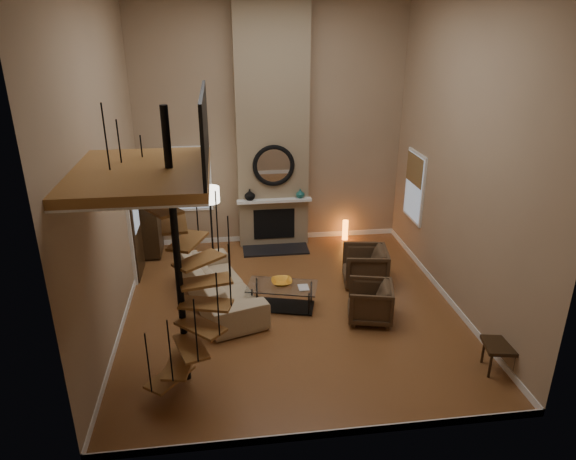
{
  "coord_description": "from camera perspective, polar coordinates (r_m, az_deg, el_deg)",
  "views": [
    {
      "loc": [
        -1.14,
        -8.24,
        4.98
      ],
      "look_at": [
        0.0,
        0.4,
        1.4
      ],
      "focal_mm": 32.21,
      "sensor_mm": 36.0,
      "label": 1
    }
  ],
  "objects": [
    {
      "name": "coffee_table",
      "position": [
        9.57,
        -0.66,
        -7.04
      ],
      "size": [
        1.39,
        0.95,
        0.46
      ],
      "color": "silver",
      "rests_on": "ground"
    },
    {
      "name": "window_back",
      "position": [
        11.97,
        -10.9,
        5.63
      ],
      "size": [
        1.02,
        0.06,
        1.52
      ],
      "color": "white",
      "rests_on": "back_wall"
    },
    {
      "name": "front_wall",
      "position": [
        5.58,
        4.9,
        -1.3
      ],
      "size": [
        6.0,
        0.02,
        5.5
      ],
      "primitive_type": "cube",
      "color": "tan",
      "rests_on": "ground"
    },
    {
      "name": "window_right",
      "position": [
        11.53,
        13.79,
        4.78
      ],
      "size": [
        0.06,
        1.02,
        1.52
      ],
      "color": "white",
      "rests_on": "right_wall"
    },
    {
      "name": "hearth",
      "position": [
        11.95,
        -1.36,
        -2.2
      ],
      "size": [
        1.5,
        0.6,
        0.04
      ],
      "primitive_type": "cube",
      "color": "black",
      "rests_on": "ground"
    },
    {
      "name": "book",
      "position": [
        9.4,
        1.58,
        -6.39
      ],
      "size": [
        0.19,
        0.25,
        0.02
      ],
      "primitive_type": "imported",
      "rotation": [
        0.0,
        0.0,
        -0.0
      ],
      "color": "gray",
      "rests_on": "coffee_table"
    },
    {
      "name": "left_wall",
      "position": [
        8.74,
        -19.66,
        6.24
      ],
      "size": [
        0.02,
        6.5,
        5.5
      ],
      "primitive_type": "cube",
      "color": "tan",
      "rests_on": "ground"
    },
    {
      "name": "floor_lamp",
      "position": [
        11.02,
        -8.6,
        3.2
      ],
      "size": [
        0.41,
        0.41,
        1.72
      ],
      "color": "black",
      "rests_on": "ground"
    },
    {
      "name": "bowl",
      "position": [
        9.52,
        -0.7,
        -5.77
      ],
      "size": [
        0.39,
        0.39,
        0.1
      ],
      "primitive_type": "imported",
      "color": "gold",
      "rests_on": "coffee_table"
    },
    {
      "name": "baseboard_left",
      "position": [
        9.77,
        -17.56,
        -9.06
      ],
      "size": [
        0.02,
        6.5,
        0.12
      ],
      "primitive_type": "cube",
      "color": "white",
      "rests_on": "ground"
    },
    {
      "name": "mirror_frame",
      "position": [
        11.54,
        -1.59,
        7.11
      ],
      "size": [
        0.94,
        0.1,
        0.94
      ],
      "primitive_type": "torus",
      "rotation": [
        1.57,
        0.0,
        0.0
      ],
      "color": "black",
      "rests_on": "chimney_breast"
    },
    {
      "name": "right_wall",
      "position": [
        9.49,
        18.77,
        7.55
      ],
      "size": [
        0.02,
        6.5,
        5.5
      ],
      "primitive_type": "cube",
      "color": "tan",
      "rests_on": "ground"
    },
    {
      "name": "chimney_breast",
      "position": [
        11.57,
        -1.75,
        11.21
      ],
      "size": [
        1.6,
        0.38,
        5.5
      ],
      "primitive_type": "cube",
      "color": "#8A7659",
      "rests_on": "ground"
    },
    {
      "name": "vase_left",
      "position": [
        11.67,
        -4.24,
        3.91
      ],
      "size": [
        0.24,
        0.24,
        0.25
      ],
      "primitive_type": "imported",
      "color": "black",
      "rests_on": "mantel"
    },
    {
      "name": "vase_right",
      "position": [
        11.79,
        1.36,
        4.06
      ],
      "size": [
        0.2,
        0.2,
        0.21
      ],
      "primitive_type": "imported",
      "color": "#185650",
      "rests_on": "mantel"
    },
    {
      "name": "accent_lamp",
      "position": [
        12.53,
        6.33,
        0.01
      ],
      "size": [
        0.14,
        0.14,
        0.49
      ],
      "primitive_type": "cylinder",
      "color": "orange",
      "rests_on": "ground"
    },
    {
      "name": "sofa",
      "position": [
        9.75,
        -7.63,
        -5.95
      ],
      "size": [
        1.69,
        2.71,
        0.74
      ],
      "primitive_type": "imported",
      "rotation": [
        0.0,
        0.0,
        1.87
      ],
      "color": "tan",
      "rests_on": "ground"
    },
    {
      "name": "firebox",
      "position": [
        12.01,
        -1.53,
        0.67
      ],
      "size": [
        0.95,
        0.02,
        0.72
      ],
      "primitive_type": "cube",
      "color": "black",
      "rests_on": "chimney_breast"
    },
    {
      "name": "armchair_far",
      "position": [
        9.29,
        9.47,
        -7.86
      ],
      "size": [
        0.92,
        0.91,
        0.7
      ],
      "primitive_type": "imported",
      "rotation": [
        0.0,
        0.0,
        -1.81
      ],
      "color": "#473321",
      "rests_on": "ground"
    },
    {
      "name": "armchair_near",
      "position": [
        10.54,
        8.91,
        -4.0
      ],
      "size": [
        0.99,
        0.97,
        0.79
      ],
      "primitive_type": "imported",
      "rotation": [
        0.0,
        0.0,
        -1.73
      ],
      "color": "#473321",
      "rests_on": "ground"
    },
    {
      "name": "baseboard_back",
      "position": [
        12.54,
        -1.69,
        -0.77
      ],
      "size": [
        6.0,
        0.02,
        0.12
      ],
      "primitive_type": "cube",
      "color": "white",
      "rests_on": "ground"
    },
    {
      "name": "spiral_stair",
      "position": [
        7.23,
        -11.86,
        -4.45
      ],
      "size": [
        1.47,
        1.47,
        4.06
      ],
      "color": "black",
      "rests_on": "ground"
    },
    {
      "name": "mantel",
      "position": [
        11.72,
        -1.52,
        3.25
      ],
      "size": [
        1.7,
        0.18,
        0.06
      ],
      "primitive_type": "cube",
      "color": "white",
      "rests_on": "chimney_breast"
    },
    {
      "name": "loft",
      "position": [
        6.73,
        -15.07,
        6.54
      ],
      "size": [
        1.7,
        2.2,
        1.09
      ],
      "color": "olive",
      "rests_on": "left_wall"
    },
    {
      "name": "hutch",
      "position": [
        11.83,
        -14.99,
        1.63
      ],
      "size": [
        0.38,
        0.81,
        1.81
      ],
      "primitive_type": "cube",
      "color": "#301E10",
      "rests_on": "ground"
    },
    {
      "name": "ground",
      "position": [
        9.7,
        0.31,
        -8.6
      ],
      "size": [
        6.0,
        6.5,
        0.01
      ],
      "primitive_type": "cube",
      "color": "#985F31",
      "rests_on": "ground"
    },
    {
      "name": "entry_door",
      "position": [
        10.93,
        -16.54,
        0.3
      ],
      "size": [
        0.1,
        1.05,
        2.16
      ],
      "color": "white",
      "rests_on": "ground"
    },
    {
      "name": "back_wall",
      "position": [
        11.76,
        -1.85,
        11.39
      ],
      "size": [
        6.0,
        0.02,
        5.5
      ],
      "primitive_type": "cube",
      "color": "tan",
      "rests_on": "ground"
    },
    {
      "name": "mirror_disc",
      "position": [
        11.55,
        -1.6,
        7.12
      ],
      "size": [
        0.8,
        0.01,
        0.8
      ],
      "primitive_type": "cylinder",
      "rotation": [
        1.57,
        0.0,
        0.0
      ],
      "color": "white",
      "rests_on": "chimney_breast"
    },
    {
      "name": "baseboard_front",
      "position": [
        7.11,
        4.12,
        -21.55
      ],
      "size": [
        6.0,
        0.02,
        0.12
      ],
      "primitive_type": "cube",
      "color": "white",
      "rests_on": "ground"
    },
    {
      "name": "side_chair",
      "position": [
        8.52,
        23.12,
        -11.22
      ],
      "size": [
        0.58,
        0.58,
        1.02
      ],
      "color": "#301E10",
      "rests_on": "ground"
    },
    {
      "name": "baseboard_right",
      "position": [
        10.45,
        16.91,
        -6.83
      ],
      "size": [
        0.02,
        6.5,
        0.12
      ],
      "primitive_type": "cube",
      "color": "white",
      "rests_on": "ground"
    }
  ]
}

